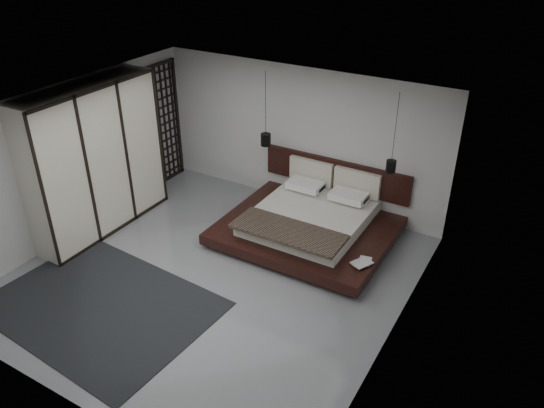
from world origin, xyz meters
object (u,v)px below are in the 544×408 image
Objects in this scene: bed at (310,221)px; pendant_right at (391,166)px; wardrobe at (95,160)px; lattice_screen at (165,124)px; rug at (101,306)px; pendant_left at (266,139)px.

bed is 1.80m from pendant_right.
lattice_screen is at bearing 96.51° from wardrobe.
lattice_screen is at bearing 171.72° from bed.
bed reaches higher than rug.
pendant_left reaches higher than bed.
rug is (1.92, -3.96, -1.29)m from lattice_screen.
bed is at bearing 25.10° from wardrobe.
bed is 2.09× the size of pendant_left.
wardrobe is at bearing -136.88° from pendant_left.
rug is at bearing -128.37° from pendant_right.
pendant_left is at bearing 158.18° from bed.
pendant_right reaches higher than wardrobe.
lattice_screen is at bearing 179.37° from pendant_right.
bed is 1.78m from pendant_left.
lattice_screen is at bearing 178.75° from pendant_left.
pendant_left is 3.14m from wardrobe.
wardrobe is at bearing 133.57° from rug.
lattice_screen is 0.93× the size of wardrobe.
rug is at bearing -118.56° from bed.
lattice_screen is 3.95m from bed.
pendant_left is 4.22m from rug.
lattice_screen is 1.81× the size of pendant_left.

